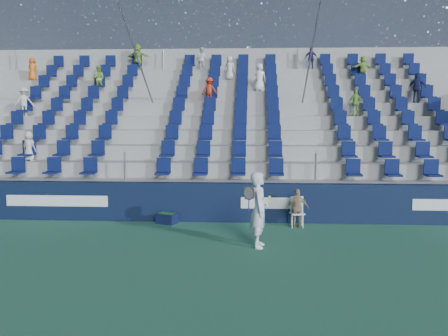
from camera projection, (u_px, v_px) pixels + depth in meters
The scene contains 7 objects.
ground at pixel (209, 249), 12.24m from camera, with size 70.00×70.00×0.00m, color #2E6D4F.
sponsor_wall at pixel (218, 202), 15.30m from camera, with size 24.00×0.32×1.20m.
grandstand at pixel (227, 142), 20.18m from camera, with size 24.00×8.17×6.63m.
tennis_player at pixel (259, 210), 12.37m from camera, with size 0.69×0.71×1.89m.
line_judge_chair at pixel (297, 209), 14.67m from camera, with size 0.45×0.47×0.88m.
line_judge at pixel (297, 208), 14.52m from camera, with size 0.67×0.28×1.14m, color tan.
ball_bin at pixel (167, 218), 15.04m from camera, with size 0.68×0.57×0.32m.
Camera 1 is at (1.07, -11.90, 3.36)m, focal length 40.00 mm.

